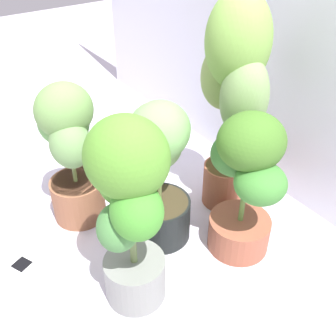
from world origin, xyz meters
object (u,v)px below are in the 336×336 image
Objects in this scene: potted_plant_front_right at (129,205)px; potted_plant_back_right at (246,179)px; potted_plant_back_center at (234,85)px; hygrometer_box at (22,266)px; potted_plant_center at (159,169)px; nutrient_bottle at (123,156)px; potted_plant_front_left at (70,148)px.

potted_plant_front_right is 1.20× the size of potted_plant_back_right.
hygrometer_box is at bearing -98.42° from potted_plant_back_center.
potted_plant_center is at bearing -89.71° from potted_plant_back_center.
nutrient_bottle is (-0.77, -0.14, -0.26)m from potted_plant_back_right.
potted_plant_front_left is at bearing -117.17° from potted_plant_back_center.
nutrient_bottle is at bearing -87.68° from hygrometer_box.
potted_plant_center is 0.70m from hygrometer_box.
potted_plant_front_left is 0.67× the size of potted_plant_back_center.
hygrometer_box is (-0.41, -0.83, -0.35)m from potted_plant_back_right.
hygrometer_box is at bearing -116.41° from potted_plant_back_right.
potted_plant_front_left is 0.47m from nutrient_bottle.
potted_plant_center is at bearing -11.19° from nutrient_bottle.
potted_plant_back_right is at bearing 10.15° from nutrient_bottle.
nutrient_bottle is (-0.50, 0.10, -0.25)m from potted_plant_center.
potted_plant_front_left is at bearing 177.41° from potted_plant_front_right.
hygrometer_box is (-0.14, -0.98, -0.61)m from potted_plant_back_center.
potted_plant_center is 3.00× the size of nutrient_bottle.
potted_plant_front_right is 0.37m from potted_plant_center.
potted_plant_front_left is 0.76m from potted_plant_back_right.
potted_plant_front_right is at bearing -26.75° from nutrient_bottle.
potted_plant_front_left reaches higher than hygrometer_box.
nutrient_bottle is at bearing 153.25° from potted_plant_front_right.
hygrometer_box is at bearing -62.82° from nutrient_bottle.
potted_plant_front_right is at bearing -2.59° from potted_plant_front_left.
hygrometer_box is (-0.15, -0.59, -0.34)m from potted_plant_center.
potted_plant_front_right reaches higher than nutrient_bottle.
nutrient_bottle is (-0.73, 0.37, -0.35)m from potted_plant_front_right.
nutrient_bottle reaches higher than hygrometer_box.
potted_plant_back_center is at bearing 90.29° from potted_plant_center.
potted_plant_front_right is at bearing -93.67° from potted_plant_back_right.
potted_plant_back_center is 1.30× the size of potted_plant_front_right.
potted_plant_back_center is at bearing -123.28° from hygrometer_box.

